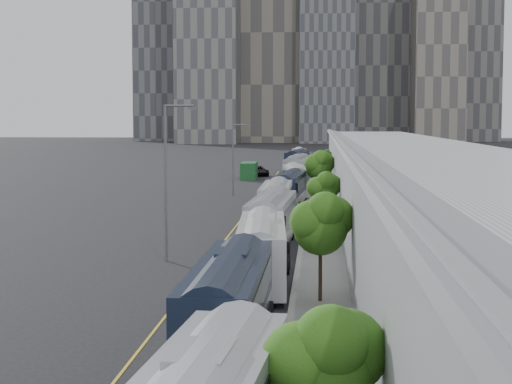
# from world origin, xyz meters

# --- Properties ---
(sidewalk) EXTENTS (10.00, 170.00, 0.12)m
(sidewalk) POSITION_xyz_m (9.00, 55.00, 0.06)
(sidewalk) COLOR gray
(sidewalk) RESTS_ON ground
(lane_line) EXTENTS (0.12, 160.00, 0.02)m
(lane_line) POSITION_xyz_m (-1.50, 55.00, 0.01)
(lane_line) COLOR gold
(lane_line) RESTS_ON ground
(depot) EXTENTS (12.45, 160.40, 7.20)m
(depot) POSITION_xyz_m (12.99, 55.00, 3.51)
(depot) COLOR gray
(depot) RESTS_ON ground
(skyline) EXTENTS (145.00, 64.00, 120.00)m
(skyline) POSITION_xyz_m (-2.90, 324.16, 50.85)
(skyline) COLOR slate
(skyline) RESTS_ON ground
(bus_1) EXTENTS (2.84, 12.69, 3.71)m
(bus_1) POSITION_xyz_m (2.00, 21.74, 1.56)
(bus_1) COLOR #151E31
(bus_1) RESTS_ON ground
(bus_2) EXTENTS (3.17, 12.48, 3.61)m
(bus_2) POSITION_xyz_m (2.35, 35.10, 1.52)
(bus_2) COLOR silver
(bus_2) RESTS_ON ground
(bus_3) EXTENTS (3.08, 12.85, 3.73)m
(bus_3) POSITION_xyz_m (2.11, 49.04, 1.57)
(bus_3) COLOR gray
(bus_3) RESTS_ON ground
(bus_4) EXTENTS (2.74, 12.19, 3.56)m
(bus_4) POSITION_xyz_m (1.69, 62.90, 1.50)
(bus_4) COLOR #ACB0B6
(bus_4) RESTS_ON ground
(bus_5) EXTENTS (3.31, 12.41, 3.59)m
(bus_5) POSITION_xyz_m (2.35, 76.39, 1.51)
(bus_5) COLOR #161F33
(bus_5) RESTS_ON ground
(bus_6) EXTENTS (3.48, 12.43, 3.59)m
(bus_6) POSITION_xyz_m (2.65, 88.99, 1.51)
(bus_6) COLOR silver
(bus_6) RESTS_ON ground
(bus_7) EXTENTS (3.79, 13.93, 4.02)m
(bus_7) POSITION_xyz_m (2.60, 104.58, 1.70)
(bus_7) COLOR gray
(bus_7) RESTS_ON ground
(bus_8) EXTENTS (2.69, 12.01, 3.50)m
(bus_8) POSITION_xyz_m (1.91, 116.87, 1.48)
(bus_8) COLOR #A0A3AA
(bus_8) RESTS_ON ground
(bus_9) EXTENTS (3.88, 13.22, 3.81)m
(bus_9) POSITION_xyz_m (1.70, 131.91, 1.61)
(bus_9) COLOR black
(bus_9) RESTS_ON ground
(bus_10) EXTENTS (2.79, 12.47, 3.63)m
(bus_10) POSITION_xyz_m (1.63, 145.91, 1.53)
(bus_10) COLOR white
(bus_10) RESTS_ON ground
(tree_0) EXTENTS (2.61, 2.61, 4.45)m
(tree_0) POSITION_xyz_m (5.50, 10.07, 3.14)
(tree_0) COLOR black
(tree_0) RESTS_ON ground
(tree_1) EXTENTS (2.63, 2.63, 5.37)m
(tree_1) POSITION_xyz_m (5.49, 30.75, 4.04)
(tree_1) COLOR black
(tree_1) RESTS_ON ground
(tree_2) EXTENTS (2.14, 2.14, 4.68)m
(tree_2) POSITION_xyz_m (5.73, 55.89, 3.59)
(tree_2) COLOR black
(tree_2) RESTS_ON ground
(tree_3) EXTENTS (2.87, 2.87, 5.53)m
(tree_3) POSITION_xyz_m (5.36, 82.72, 4.08)
(tree_3) COLOR black
(tree_3) RESTS_ON ground
(tree_4) EXTENTS (1.20, 1.20, 4.42)m
(tree_4) POSITION_xyz_m (6.20, 102.33, 3.70)
(tree_4) COLOR black
(tree_4) RESTS_ON ground
(street_lamp_near) EXTENTS (2.04, 0.22, 9.84)m
(street_lamp_near) POSITION_xyz_m (-4.00, 42.44, 5.62)
(street_lamp_near) COLOR #59595E
(street_lamp_near) RESTS_ON ground
(street_lamp_far) EXTENTS (2.04, 0.22, 8.36)m
(street_lamp_far) POSITION_xyz_m (-4.43, 88.47, 4.86)
(street_lamp_far) COLOR #59595E
(street_lamp_far) RESTS_ON ground
(shipping_container) EXTENTS (2.35, 6.93, 2.48)m
(shipping_container) POSITION_xyz_m (-5.04, 116.25, 1.24)
(shipping_container) COLOR #174A21
(shipping_container) RESTS_ON ground
(suv) EXTENTS (3.99, 6.10, 1.56)m
(suv) POSITION_xyz_m (-4.14, 123.04, 0.78)
(suv) COLOR black
(suv) RESTS_ON ground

